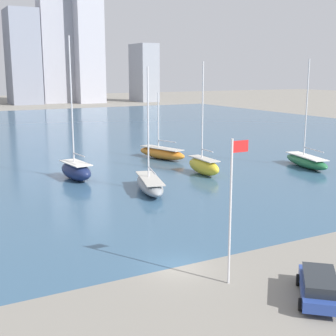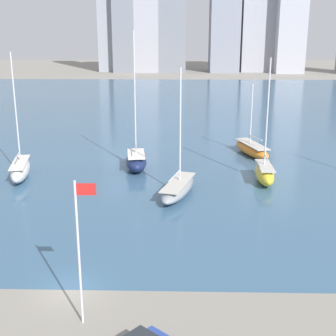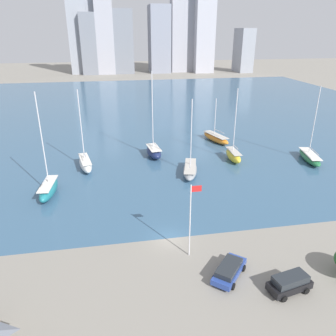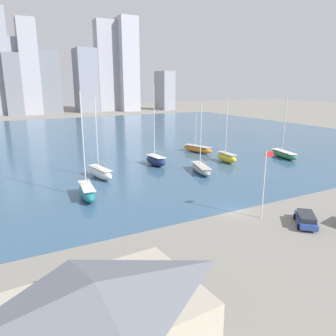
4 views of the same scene
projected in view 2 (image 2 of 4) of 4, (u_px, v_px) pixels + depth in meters
name	position (u px, v px, depth m)	size (l,w,h in m)	color
ground_plane	(70.00, 290.00, 31.89)	(500.00, 500.00, 0.00)	gray
harbor_water	(145.00, 113.00, 98.96)	(180.00, 140.00, 0.00)	#385B7A
flag_pole	(80.00, 248.00, 26.94)	(1.24, 0.14, 9.06)	silver
distant_city_skyline	(192.00, 16.00, 188.82)	(184.26, 22.16, 56.31)	#8E939E
sailboat_gray	(178.00, 188.00, 49.73)	(4.77, 9.42, 13.43)	gray
sailboat_yellow	(265.00, 173.00, 53.85)	(2.05, 6.54, 14.14)	yellow
sailboat_orange	(252.00, 149.00, 65.72)	(5.01, 9.48, 9.91)	orange
sailboat_navy	(136.00, 161.00, 58.87)	(3.31, 6.69, 17.00)	#19234C
sailboat_white	(20.00, 169.00, 55.48)	(3.51, 8.34, 14.66)	white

